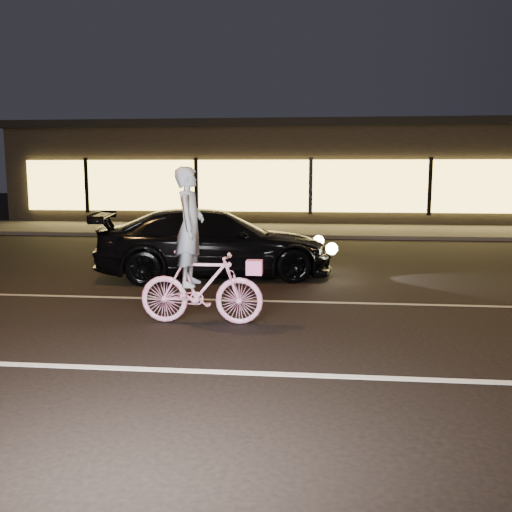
# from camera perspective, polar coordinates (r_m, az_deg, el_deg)

# --- Properties ---
(ground) EXTENTS (90.00, 90.00, 0.00)m
(ground) POSITION_cam_1_polar(r_m,az_deg,el_deg) (7.80, 4.13, -7.96)
(ground) COLOR black
(ground) RESTS_ON ground
(lane_stripe_near) EXTENTS (60.00, 0.12, 0.01)m
(lane_stripe_near) POSITION_cam_1_polar(r_m,az_deg,el_deg) (6.37, 3.66, -11.76)
(lane_stripe_near) COLOR silver
(lane_stripe_near) RESTS_ON ground
(lane_stripe_far) EXTENTS (60.00, 0.10, 0.01)m
(lane_stripe_far) POSITION_cam_1_polar(r_m,az_deg,el_deg) (9.73, 4.53, -4.58)
(lane_stripe_far) COLOR gray
(lane_stripe_far) RESTS_ON ground
(sidewalk) EXTENTS (30.00, 4.00, 0.12)m
(sidewalk) POSITION_cam_1_polar(r_m,az_deg,el_deg) (20.58, 5.37, 2.56)
(sidewalk) COLOR #383533
(sidewalk) RESTS_ON ground
(storefront) EXTENTS (25.40, 8.42, 4.20)m
(storefront) POSITION_cam_1_polar(r_m,az_deg,el_deg) (26.44, 5.60, 8.42)
(storefront) COLOR black
(storefront) RESTS_ON ground
(cyclist) EXTENTS (1.80, 0.62, 2.27)m
(cyclist) POSITION_cam_1_polar(r_m,az_deg,el_deg) (8.24, -5.80, -1.31)
(cyclist) COLOR #FF399B
(cyclist) RESTS_ON ground
(sedan) EXTENTS (5.18, 2.92, 1.42)m
(sedan) POSITION_cam_1_polar(r_m,az_deg,el_deg) (11.91, -4.15, 1.29)
(sedan) COLOR black
(sedan) RESTS_ON ground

